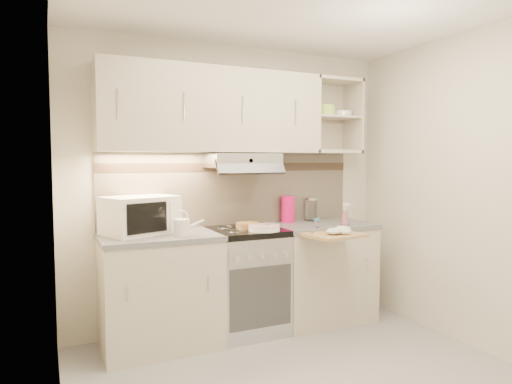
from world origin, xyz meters
TOP-DOWN VIEW (x-y plane):
  - room_shell at (0.00, 0.37)m, footprint 3.04×2.84m
  - base_cabinet_left at (-0.75, 1.10)m, footprint 0.90×0.60m
  - worktop_left at (-0.75, 1.10)m, footprint 0.92×0.62m
  - base_cabinet_right at (0.75, 1.10)m, footprint 0.90×0.60m
  - worktop_right at (0.75, 1.10)m, footprint 0.92×0.62m
  - electric_range at (0.00, 1.10)m, footprint 0.60×0.60m
  - microwave at (-0.88, 1.20)m, footprint 0.63×0.55m
  - watering_can at (-0.60, 0.94)m, footprint 0.24×0.12m
  - plate_stack at (0.08, 0.92)m, footprint 0.26×0.26m
  - bread_loaf at (0.01, 1.10)m, footprint 0.20×0.20m
  - pink_pitcher at (0.52, 1.30)m, footprint 0.13×0.12m
  - glass_jar at (0.77, 1.30)m, footprint 0.12×0.12m
  - spice_jar at (0.58, 0.90)m, footprint 0.05×0.05m
  - spray_bottle at (0.86, 0.88)m, footprint 0.08×0.08m
  - cutting_board at (0.58, 0.65)m, footprint 0.48×0.44m
  - dish_towel at (0.61, 0.62)m, footprint 0.26×0.22m

SIDE VIEW (x-z plane):
  - base_cabinet_left at x=-0.75m, z-range 0.00..0.86m
  - base_cabinet_right at x=0.75m, z-range 0.00..0.86m
  - electric_range at x=0.00m, z-range 0.00..0.90m
  - cutting_board at x=0.58m, z-range 0.86..0.88m
  - worktop_left at x=-0.75m, z-range 0.86..0.90m
  - worktop_right at x=0.75m, z-range 0.86..0.90m
  - dish_towel at x=0.61m, z-range 0.88..0.95m
  - plate_stack at x=0.08m, z-range 0.90..0.95m
  - bread_loaf at x=0.01m, z-range 0.90..0.95m
  - spice_jar at x=0.58m, z-range 0.90..0.98m
  - watering_can at x=-0.60m, z-range 0.87..1.08m
  - spray_bottle at x=0.86m, z-range 0.88..1.09m
  - glass_jar at x=0.77m, z-range 0.90..1.12m
  - pink_pitcher at x=0.52m, z-range 0.90..1.15m
  - microwave at x=-0.88m, z-range 0.90..1.20m
  - room_shell at x=0.00m, z-range 0.37..2.89m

